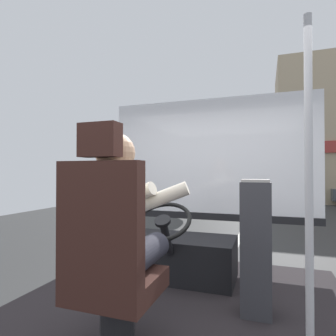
{
  "coord_description": "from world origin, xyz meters",
  "views": [
    {
      "loc": [
        0.66,
        -1.79,
        1.68
      ],
      "look_at": [
        -0.37,
        1.14,
        1.72
      ],
      "focal_mm": 30.04,
      "sensor_mm": 36.0,
      "label": 1
    }
  ],
  "objects_px": {
    "steering_console": "(178,256)",
    "handrail_pole": "(309,186)",
    "bus_driver": "(121,222)",
    "parked_car_black": "(331,185)",
    "fare_box": "(256,247)",
    "driver_seat": "(110,260)"
  },
  "relations": [
    {
      "from": "handrail_pole",
      "to": "fare_box",
      "type": "xyz_separation_m",
      "value": [
        -0.3,
        0.44,
        -0.47
      ]
    },
    {
      "from": "driver_seat",
      "to": "steering_console",
      "type": "relative_size",
      "value": 1.19
    },
    {
      "from": "bus_driver",
      "to": "steering_console",
      "type": "height_order",
      "value": "bus_driver"
    },
    {
      "from": "steering_console",
      "to": "handrail_pole",
      "type": "xyz_separation_m",
      "value": [
        1.05,
        -0.93,
        0.75
      ]
    },
    {
      "from": "parked_car_black",
      "to": "fare_box",
      "type": "bearing_deg",
      "value": -102.17
    },
    {
      "from": "bus_driver",
      "to": "handrail_pole",
      "type": "xyz_separation_m",
      "value": [
        1.05,
        0.24,
        0.22
      ]
    },
    {
      "from": "parked_car_black",
      "to": "steering_console",
      "type": "bearing_deg",
      "value": -104.52
    },
    {
      "from": "handrail_pole",
      "to": "fare_box",
      "type": "height_order",
      "value": "handrail_pole"
    },
    {
      "from": "bus_driver",
      "to": "fare_box",
      "type": "height_order",
      "value": "bus_driver"
    },
    {
      "from": "driver_seat",
      "to": "fare_box",
      "type": "relative_size",
      "value": 1.31
    },
    {
      "from": "steering_console",
      "to": "fare_box",
      "type": "distance_m",
      "value": 0.94
    },
    {
      "from": "parked_car_black",
      "to": "bus_driver",
      "type": "bearing_deg",
      "value": -103.75
    },
    {
      "from": "steering_console",
      "to": "handrail_pole",
      "type": "height_order",
      "value": "handrail_pole"
    },
    {
      "from": "bus_driver",
      "to": "parked_car_black",
      "type": "height_order",
      "value": "bus_driver"
    },
    {
      "from": "driver_seat",
      "to": "fare_box",
      "type": "height_order",
      "value": "driver_seat"
    },
    {
      "from": "handrail_pole",
      "to": "driver_seat",
      "type": "bearing_deg",
      "value": -160.81
    },
    {
      "from": "driver_seat",
      "to": "parked_car_black",
      "type": "xyz_separation_m",
      "value": [
        5.15,
        21.17,
        -0.43
      ]
    },
    {
      "from": "fare_box",
      "to": "parked_car_black",
      "type": "xyz_separation_m",
      "value": [
        4.39,
        20.36,
        -0.37
      ]
    },
    {
      "from": "steering_console",
      "to": "handrail_pole",
      "type": "relative_size",
      "value": 0.57
    },
    {
      "from": "steering_console",
      "to": "bus_driver",
      "type": "bearing_deg",
      "value": -90.0
    },
    {
      "from": "driver_seat",
      "to": "bus_driver",
      "type": "height_order",
      "value": "driver_seat"
    },
    {
      "from": "driver_seat",
      "to": "handrail_pole",
      "type": "xyz_separation_m",
      "value": [
        1.05,
        0.37,
        0.42
      ]
    }
  ]
}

